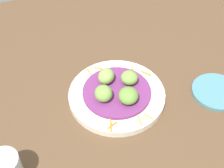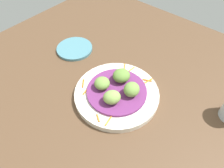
# 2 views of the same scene
# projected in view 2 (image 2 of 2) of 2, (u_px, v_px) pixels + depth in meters

# --- Properties ---
(table_surface) EXTENTS (1.10, 1.10, 0.02)m
(table_surface) POSITION_uv_depth(u_px,v_px,m) (107.00, 98.00, 0.64)
(table_surface) COLOR brown
(table_surface) RESTS_ON ground
(main_plate) EXTENTS (0.25, 0.25, 0.02)m
(main_plate) POSITION_uv_depth(u_px,v_px,m) (117.00, 94.00, 0.63)
(main_plate) COLOR silver
(main_plate) RESTS_ON table_surface
(cabbage_bed) EXTENTS (0.18, 0.18, 0.01)m
(cabbage_bed) POSITION_uv_depth(u_px,v_px,m) (117.00, 91.00, 0.62)
(cabbage_bed) COLOR #702D6B
(cabbage_bed) RESTS_ON main_plate
(carrot_garnish) EXTENTS (0.23, 0.17, 0.00)m
(carrot_garnish) POSITION_uv_depth(u_px,v_px,m) (118.00, 88.00, 0.63)
(carrot_garnish) COLOR orange
(carrot_garnish) RESTS_ON main_plate
(guac_scoop_left) EXTENTS (0.06, 0.06, 0.04)m
(guac_scoop_left) POSITION_uv_depth(u_px,v_px,m) (112.00, 97.00, 0.57)
(guac_scoop_left) COLOR #84A851
(guac_scoop_left) RESTS_ON cabbage_bed
(guac_scoop_center) EXTENTS (0.05, 0.04, 0.04)m
(guac_scoop_center) POSITION_uv_depth(u_px,v_px,m) (132.00, 89.00, 0.59)
(guac_scoop_center) COLOR #759E47
(guac_scoop_center) RESTS_ON cabbage_bed
(guac_scoop_right) EXTENTS (0.07, 0.07, 0.04)m
(guac_scoop_right) POSITION_uv_depth(u_px,v_px,m) (121.00, 76.00, 0.63)
(guac_scoop_right) COLOR olive
(guac_scoop_right) RESTS_ON cabbage_bed
(guac_scoop_back) EXTENTS (0.06, 0.06, 0.03)m
(guac_scoop_back) POSITION_uv_depth(u_px,v_px,m) (103.00, 83.00, 0.61)
(guac_scoop_back) COLOR #759E47
(guac_scoop_back) RESTS_ON cabbage_bed
(side_plate_small) EXTENTS (0.13, 0.13, 0.01)m
(side_plate_small) POSITION_uv_depth(u_px,v_px,m) (75.00, 49.00, 0.78)
(side_plate_small) COLOR teal
(side_plate_small) RESTS_ON table_surface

